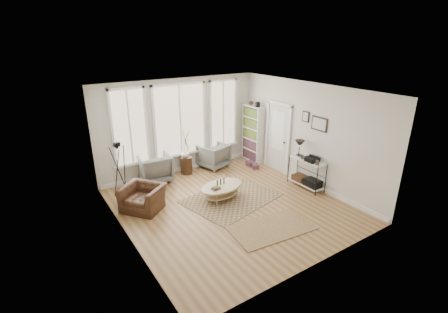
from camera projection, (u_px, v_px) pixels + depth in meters
room at (231, 152)px, 7.78m from camera, size 5.50×5.54×2.90m
bay_window at (180, 122)px, 9.81m from camera, size 4.14×0.12×2.24m
door at (278, 136)px, 10.07m from camera, size 0.09×1.06×2.22m
bookcase at (253, 134)px, 10.91m from camera, size 0.31×0.85×2.06m
low_shelf at (307, 171)px, 9.06m from camera, size 0.38×1.08×1.30m
wall_art at (316, 122)px, 8.70m from camera, size 0.04×0.88×0.44m
rug_main at (231, 198)px, 8.60m from camera, size 2.64×2.20×0.01m
rug_runner at (271, 228)px, 7.27m from camera, size 1.95×1.21×0.01m
coffee_table at (222, 189)px, 8.46m from camera, size 1.33×0.96×0.57m
armchair_left at (155, 168)px, 9.49m from camera, size 0.96×0.98×0.82m
armchair_right at (213, 156)px, 10.54m from camera, size 1.03×1.05×0.78m
side_table at (186, 151)px, 9.92m from camera, size 0.36×0.36×1.50m
vase at (185, 154)px, 9.93m from camera, size 0.25×0.25×0.24m
accent_chair at (143, 198)px, 7.98m from camera, size 1.26×1.24×0.62m
tripod_camera at (120, 172)px, 8.49m from camera, size 0.53×0.53×1.51m
book_stack_near at (250, 164)px, 10.71m from camera, size 0.20×0.25×0.16m
book_stack_far at (255, 166)px, 10.50m from camera, size 0.26×0.29×0.15m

